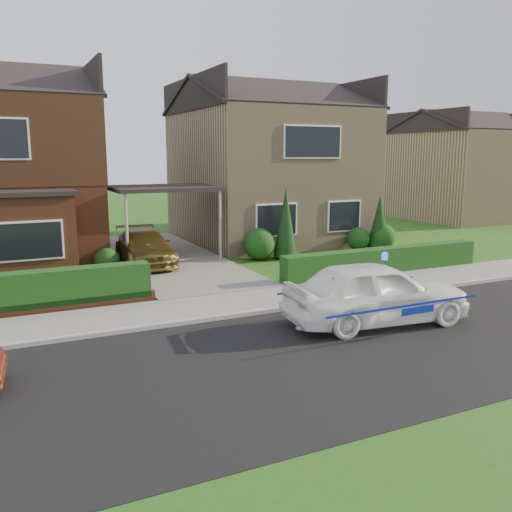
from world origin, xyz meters
TOP-DOWN VIEW (x-y plane):
  - ground at (0.00, 0.00)m, footprint 120.00×120.00m
  - road at (0.00, 0.00)m, footprint 60.00×6.00m
  - kerb at (0.00, 3.05)m, footprint 60.00×0.16m
  - sidewalk at (0.00, 4.10)m, footprint 60.00×2.00m
  - driveway at (0.00, 11.00)m, footprint 3.80×12.00m
  - house_right at (5.80, 13.99)m, footprint 7.50×8.06m
  - carport_link at (0.00, 10.95)m, footprint 3.80×3.00m
  - hedge_right at (5.80, 5.35)m, footprint 7.50×0.55m
  - shrub_left_mid at (-4.00, 9.30)m, footprint 1.32×1.32m
  - shrub_left_near at (-2.40, 9.60)m, footprint 0.84×0.84m
  - shrub_right_near at (3.20, 9.40)m, footprint 1.20×1.20m
  - shrub_right_mid at (7.80, 9.50)m, footprint 0.96×0.96m
  - shrub_right_far at (8.80, 9.20)m, footprint 1.08×1.08m
  - conifer_a at (4.20, 9.20)m, footprint 0.90×0.90m
  - conifer_b at (8.60, 9.20)m, footprint 0.90×0.90m
  - neighbour_right at (20.00, 16.00)m, footprint 6.50×7.00m
  - police_car at (2.26, 1.20)m, footprint 4.04×4.57m
  - driveway_car at (-1.00, 10.02)m, footprint 1.87×4.15m
  - potted_plant_a at (-3.23, 6.15)m, footprint 0.42×0.30m
  - potted_plant_c at (-4.93, 6.81)m, footprint 0.54×0.54m

SIDE VIEW (x-z plane):
  - ground at x=0.00m, z-range 0.00..0.00m
  - road at x=0.00m, z-range -0.01..0.01m
  - hedge_right at x=5.80m, z-range -0.40..0.40m
  - sidewalk at x=0.00m, z-range 0.00..0.10m
  - kerb at x=0.00m, z-range 0.00..0.12m
  - driveway at x=0.00m, z-range 0.00..0.12m
  - potted_plant_c at x=-4.93m, z-range 0.00..0.75m
  - potted_plant_a at x=-3.23m, z-range 0.00..0.77m
  - shrub_left_near at x=-2.40m, z-range 0.00..0.84m
  - shrub_right_mid at x=7.80m, z-range 0.00..0.96m
  - shrub_right_far at x=8.80m, z-range 0.00..1.08m
  - shrub_right_near at x=3.20m, z-range 0.00..1.20m
  - shrub_left_mid at x=-4.00m, z-range 0.00..1.32m
  - driveway_car at x=-1.00m, z-range 0.12..1.30m
  - police_car at x=2.26m, z-range -0.08..1.58m
  - conifer_b at x=8.60m, z-range 0.00..2.20m
  - conifer_a at x=4.20m, z-range 0.00..2.60m
  - neighbour_right at x=20.00m, z-range 0.00..5.20m
  - carport_link at x=0.00m, z-range 1.27..4.04m
  - house_right at x=5.80m, z-range 0.04..7.29m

